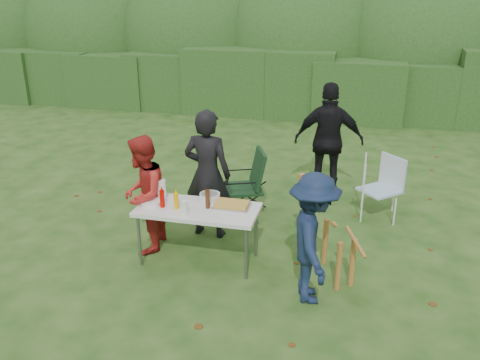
% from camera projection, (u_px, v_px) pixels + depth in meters
% --- Properties ---
extents(ground, '(80.00, 80.00, 0.00)m').
position_uv_depth(ground, '(198.00, 271.00, 6.29)').
color(ground, '#1E4211').
extents(hedge_row, '(22.00, 1.40, 1.70)m').
position_uv_depth(hedge_row, '(292.00, 83.00, 13.20)').
color(hedge_row, '#23471C').
rests_on(hedge_row, ground).
extents(shrub_backdrop, '(20.00, 2.60, 3.20)m').
position_uv_depth(shrub_backdrop, '(301.00, 46.00, 14.37)').
color(shrub_backdrop, '#3D6628').
rests_on(shrub_backdrop, ground).
extents(folding_table, '(1.50, 0.70, 0.74)m').
position_uv_depth(folding_table, '(198.00, 212.00, 6.27)').
color(folding_table, silver).
rests_on(folding_table, ground).
extents(person_cook, '(0.69, 0.48, 1.80)m').
position_uv_depth(person_cook, '(208.00, 174.00, 6.88)').
color(person_cook, black).
rests_on(person_cook, ground).
extents(person_red_jacket, '(0.67, 0.82, 1.56)m').
position_uv_depth(person_red_jacket, '(143.00, 195.00, 6.53)').
color(person_red_jacket, '#AE2520').
rests_on(person_red_jacket, ground).
extents(person_black_puffy, '(1.13, 0.54, 1.88)m').
position_uv_depth(person_black_puffy, '(329.00, 141.00, 8.18)').
color(person_black_puffy, black).
rests_on(person_black_puffy, ground).
extents(child, '(0.77, 1.07, 1.50)m').
position_uv_depth(child, '(313.00, 239.00, 5.49)').
color(child, '#13213F').
rests_on(child, ground).
extents(dog, '(1.05, 1.15, 1.06)m').
position_uv_depth(dog, '(333.00, 237.00, 5.99)').
color(dog, '#A26D2E').
rests_on(dog, ground).
extents(camping_chair, '(0.86, 0.86, 1.05)m').
position_uv_depth(camping_chair, '(242.00, 185.00, 7.52)').
color(camping_chair, '#153319').
rests_on(camping_chair, ground).
extents(lawn_chair, '(0.79, 0.79, 0.94)m').
position_uv_depth(lawn_chair, '(380.00, 188.00, 7.56)').
color(lawn_chair, '#539FC5').
rests_on(lawn_chair, ground).
extents(food_tray, '(0.45, 0.30, 0.02)m').
position_uv_depth(food_tray, '(232.00, 206.00, 6.28)').
color(food_tray, '#B7B7BA').
rests_on(food_tray, folding_table).
extents(focaccia_bread, '(0.40, 0.26, 0.04)m').
position_uv_depth(focaccia_bread, '(232.00, 204.00, 6.27)').
color(focaccia_bread, gold).
rests_on(focaccia_bread, food_tray).
extents(mustard_bottle, '(0.06, 0.06, 0.20)m').
position_uv_depth(mustard_bottle, '(176.00, 201.00, 6.20)').
color(mustard_bottle, '#F0AD00').
rests_on(mustard_bottle, folding_table).
extents(ketchup_bottle, '(0.06, 0.06, 0.22)m').
position_uv_depth(ketchup_bottle, '(162.00, 199.00, 6.24)').
color(ketchup_bottle, '#B50800').
rests_on(ketchup_bottle, folding_table).
extents(beer_bottle, '(0.06, 0.06, 0.24)m').
position_uv_depth(beer_bottle, '(208.00, 199.00, 6.20)').
color(beer_bottle, '#47230F').
rests_on(beer_bottle, folding_table).
extents(paper_towel_roll, '(0.12, 0.12, 0.26)m').
position_uv_depth(paper_towel_roll, '(161.00, 190.00, 6.46)').
color(paper_towel_roll, white).
rests_on(paper_towel_roll, folding_table).
extents(cup_stack, '(0.08, 0.08, 0.18)m').
position_uv_depth(cup_stack, '(185.00, 208.00, 6.03)').
color(cup_stack, white).
rests_on(cup_stack, folding_table).
extents(pasta_bowl, '(0.26, 0.26, 0.10)m').
position_uv_depth(pasta_bowl, '(210.00, 197.00, 6.43)').
color(pasta_bowl, silver).
rests_on(pasta_bowl, folding_table).
extents(plate_stack, '(0.24, 0.24, 0.05)m').
position_uv_depth(plate_stack, '(152.00, 203.00, 6.34)').
color(plate_stack, white).
rests_on(plate_stack, folding_table).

